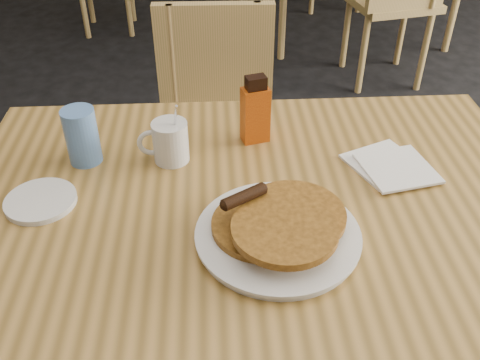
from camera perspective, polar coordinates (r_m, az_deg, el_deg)
name	(u,v)px	position (r m, az deg, el deg)	size (l,w,h in m)	color
main_table	(256,211)	(1.13, 1.70, -3.37)	(1.31, 0.92, 0.75)	#AB7E3C
chair_main_far	(218,115)	(1.84, -2.35, 6.94)	(0.42, 0.42, 0.87)	tan
pancake_plate	(278,230)	(0.99, 4.13, -5.29)	(0.31, 0.31, 0.09)	silver
coffee_mug	(169,141)	(1.19, -7.56, 4.13)	(0.11, 0.08, 0.15)	silver
syrup_bottle	(255,112)	(1.24, 1.65, 7.30)	(0.07, 0.05, 0.16)	maroon
napkin_stack	(391,166)	(1.22, 15.80, 1.44)	(0.20, 0.21, 0.01)	white
blue_tumbler	(82,136)	(1.22, -16.52, 4.51)	(0.07, 0.07, 0.13)	#517EC0
side_saucer	(41,201)	(1.15, -20.49, -2.10)	(0.14, 0.14, 0.01)	silver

